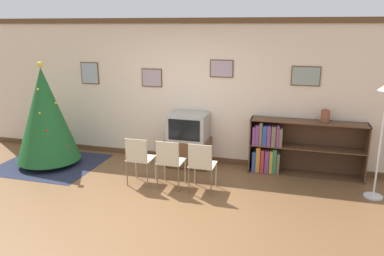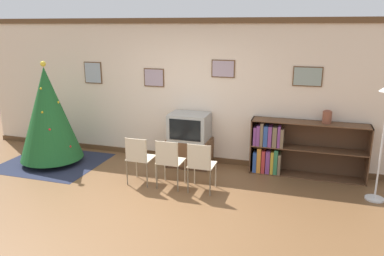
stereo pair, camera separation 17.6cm
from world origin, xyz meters
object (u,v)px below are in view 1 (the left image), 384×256
Objects in this scene: christmas_tree at (45,115)px; vase at (325,116)px; television at (188,127)px; folding_chair_center at (169,161)px; folding_chair_right at (201,164)px; tv_console at (188,152)px; bookshelf at (285,148)px; folding_chair_left at (139,158)px.

vase is (4.94, 0.80, 0.12)m from christmas_tree.
television reaches higher than folding_chair_center.
folding_chair_right is 2.30m from vase.
folding_chair_right is (0.53, -1.08, 0.21)m from tv_console.
bookshelf reaches higher than folding_chair_right.
folding_chair_left is (-0.53, -1.08, 0.21)m from tv_console.
christmas_tree is at bearing -165.48° from television.
television is 1.78m from bookshelf.
folding_chair_left is (-0.53, -1.08, -0.29)m from television.
folding_chair_left is 3.22m from vase.
folding_chair_right is at bearing -63.90° from tv_console.
folding_chair_center is (2.56, -0.42, -0.50)m from christmas_tree.
tv_console is (2.56, 0.66, -0.71)m from christmas_tree.
folding_chair_left is 1.06m from folding_chair_right.
bookshelf is at bearing 44.06° from folding_chair_right.
television is 3.31× the size of vase.
bookshelf is (2.29, 1.19, -0.00)m from folding_chair_left.
folding_chair_left is 0.42× the size of bookshelf.
folding_chair_left is 0.53m from folding_chair_center.
bookshelf is 0.88m from vase.
folding_chair_center reaches higher than tv_console.
television is 1.12m from folding_chair_center.
folding_chair_center is at bearing 0.00° from folding_chair_left.
christmas_tree is 4.41m from bookshelf.
folding_chair_right is (1.06, 0.00, 0.00)m from folding_chair_left.
vase reaches higher than television.
folding_chair_center is at bearing -152.93° from vase.
tv_console is at bearing -176.70° from vase.
television is at bearing -90.00° from tv_console.
tv_console is 1.77m from bookshelf.
vase reaches higher than folding_chair_right.
bookshelf is at bearing 3.52° from television.
christmas_tree is 2.65m from television.
bookshelf is 9.06× the size of vase.
folding_chair_left is 2.58m from bookshelf.
christmas_tree reaches higher than television.
bookshelf is (1.76, 1.19, -0.00)m from folding_chair_center.
vase is at bearing 33.31° from folding_chair_right.
television reaches higher than folding_chair_right.
bookshelf reaches higher than tv_console.
christmas_tree is at bearing 172.30° from folding_chair_right.
christmas_tree reaches higher than tv_console.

